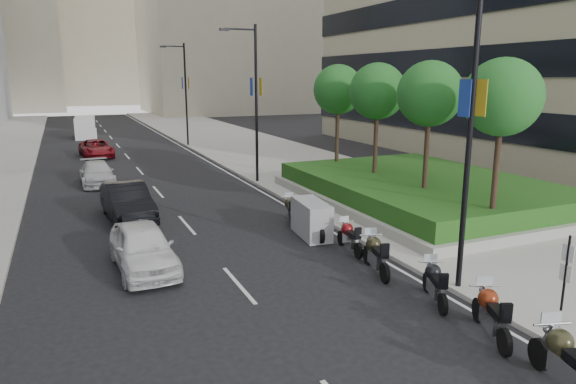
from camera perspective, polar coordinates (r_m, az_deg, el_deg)
ground at (r=13.13m, az=6.72°, el=-15.41°), size 160.00×160.00×0.00m
sidewalk_right at (r=43.08m, az=-3.11°, el=4.57°), size 10.00×100.00×0.15m
lane_edge at (r=41.54m, az=-9.98°, el=4.00°), size 0.12×100.00×0.01m
lane_centre at (r=40.65m, az=-17.12°, el=3.43°), size 0.12×100.00×0.01m
building_cream_right at (r=94.92m, az=-6.77°, el=19.80°), size 28.00×24.00×36.00m
building_cream_centre at (r=130.80m, az=-21.11°, el=17.55°), size 30.00×24.00×38.00m
planter at (r=26.20m, az=14.64°, el=-0.54°), size 10.00×14.00×0.40m
hedge at (r=26.07m, az=14.71°, el=0.75°), size 9.40×13.40×0.80m
tree_0 at (r=20.10m, az=22.73°, el=9.63°), size 2.80×2.80×6.30m
tree_1 at (r=23.06m, az=15.48°, el=10.42°), size 2.80×2.80×6.30m
tree_2 at (r=26.29m, az=9.91°, el=10.91°), size 2.80×2.80×6.30m
tree_3 at (r=29.71m, az=5.58°, el=11.22°), size 2.80×2.80×6.30m
lamp_post_0 at (r=14.94m, az=19.23°, el=7.77°), size 2.34×0.45×9.00m
lamp_post_1 at (r=29.73m, az=-3.84°, el=10.56°), size 2.34×0.45×9.00m
lamp_post_2 at (r=47.04m, az=-11.48°, el=11.13°), size 2.34×0.45×9.00m
parking_sign at (r=14.19m, az=28.42°, el=-8.30°), size 0.06×0.32×2.50m
motorcycle_0 at (r=12.02m, az=28.56°, el=-16.29°), size 0.99×2.40×1.22m
motorcycle_1 at (r=13.59m, az=21.62°, el=-12.43°), size 1.09×2.12×1.13m
motorcycle_2 at (r=15.04m, az=15.99°, el=-9.72°), size 0.99×1.97×1.04m
motorcycle_3 at (r=16.76m, az=9.71°, el=-6.87°), size 0.84×2.23×1.13m
motorcycle_4 at (r=18.59m, az=6.83°, el=-5.00°), size 0.68×2.03×1.01m
motorcycle_5 at (r=20.13m, az=2.60°, el=-3.03°), size 1.21×2.48×1.43m
motorcycle_6 at (r=22.15m, az=0.22°, el=-1.99°), size 0.85×2.00×1.03m
car_a at (r=17.39m, az=-15.83°, el=-5.93°), size 1.94×4.50×1.51m
car_b at (r=23.58m, az=-17.42°, el=-1.06°), size 2.02×4.92×1.58m
car_c at (r=31.96m, az=-20.46°, el=1.96°), size 1.85×4.48×1.30m
car_d at (r=42.91m, az=-20.51°, el=4.56°), size 2.57×5.01×1.35m
delivery_van at (r=56.72m, az=-21.58°, el=6.59°), size 2.22×5.12×2.10m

